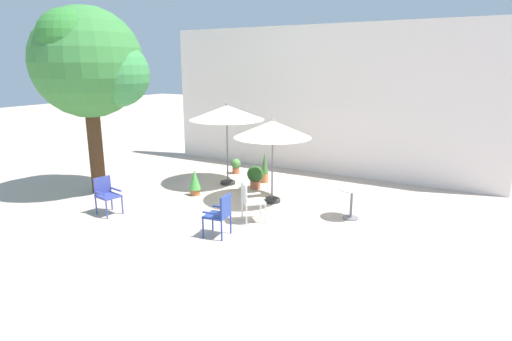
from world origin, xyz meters
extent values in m
plane|color=#BAA596|center=(0.00, 0.00, 0.00)|extent=(60.00, 60.00, 0.00)
cube|color=white|center=(0.00, 4.17, 2.32)|extent=(11.00, 0.30, 4.65)
cylinder|color=#472E1B|center=(-4.48, -1.01, 1.25)|extent=(0.38, 0.38, 2.50)
sphere|color=#397F39|center=(-4.48, -1.01, 3.50)|extent=(2.85, 2.85, 2.85)
sphere|color=#3B8946|center=(-3.76, -0.72, 3.21)|extent=(1.71, 1.71, 1.71)
sphere|color=#398438|center=(-5.04, -0.58, 3.64)|extent=(1.56, 1.56, 1.56)
sphere|color=#307A2F|center=(-4.33, -1.65, 4.06)|extent=(1.42, 1.42, 1.42)
cylinder|color=#2D2D2D|center=(0.13, 0.58, 0.04)|extent=(0.44, 0.44, 0.08)
cylinder|color=slate|center=(0.13, 0.58, 1.05)|extent=(0.04, 0.04, 2.10)
cone|color=beige|center=(0.13, 0.58, 1.90)|extent=(1.94, 1.94, 0.41)
sphere|color=slate|center=(0.13, 0.58, 2.13)|extent=(0.06, 0.06, 0.06)
cylinder|color=#2D2D2D|center=(-1.78, 1.41, 0.04)|extent=(0.44, 0.44, 0.08)
cylinder|color=slate|center=(-1.78, 1.41, 1.16)|extent=(0.04, 0.04, 2.33)
cone|color=beige|center=(-1.78, 1.41, 2.12)|extent=(2.16, 2.16, 0.41)
sphere|color=slate|center=(-1.78, 1.41, 2.36)|extent=(0.06, 0.06, 0.06)
cylinder|color=silver|center=(2.27, 0.40, 0.72)|extent=(0.66, 0.66, 0.02)
cylinder|color=slate|center=(2.27, 0.40, 0.35)|extent=(0.06, 0.06, 0.70)
cylinder|color=slate|center=(2.27, 0.40, 0.01)|extent=(0.36, 0.36, 0.03)
cube|color=#243D93|center=(0.17, -1.95, 0.44)|extent=(0.52, 0.51, 0.04)
cube|color=#243D93|center=(0.38, -1.92, 0.68)|extent=(0.10, 0.44, 0.44)
cube|color=#243D93|center=(0.14, -1.74, 0.56)|extent=(0.42, 0.09, 0.03)
cube|color=#243D93|center=(0.19, -2.15, 0.56)|extent=(0.42, 0.09, 0.03)
cylinder|color=#243D93|center=(-0.07, -1.77, 0.21)|extent=(0.04, 0.04, 0.42)
cylinder|color=#243D93|center=(-0.02, -2.18, 0.21)|extent=(0.04, 0.04, 0.42)
cylinder|color=#243D93|center=(0.35, -1.71, 0.21)|extent=(0.04, 0.04, 0.42)
cylinder|color=#243D93|center=(0.40, -2.13, 0.21)|extent=(0.04, 0.04, 0.42)
cube|color=silver|center=(0.42, -0.86, 0.47)|extent=(0.64, 0.64, 0.04)
cube|color=silver|center=(0.27, -1.01, 0.70)|extent=(0.32, 0.32, 0.41)
cube|color=silver|center=(0.56, -1.00, 0.59)|extent=(0.33, 0.33, 0.03)
cube|color=silver|center=(0.28, -0.72, 0.59)|extent=(0.33, 0.33, 0.03)
cylinder|color=silver|center=(0.71, -0.85, 0.23)|extent=(0.04, 0.04, 0.45)
cylinder|color=silver|center=(0.43, -0.57, 0.23)|extent=(0.04, 0.04, 0.45)
cylinder|color=silver|center=(0.41, -1.16, 0.23)|extent=(0.04, 0.04, 0.45)
cylinder|color=silver|center=(0.12, -0.87, 0.23)|extent=(0.04, 0.04, 0.45)
cube|color=#374192|center=(-2.79, -2.15, 0.45)|extent=(0.57, 0.53, 0.04)
cube|color=#374192|center=(-3.01, -2.11, 0.67)|extent=(0.12, 0.42, 0.41)
cube|color=#374192|center=(-2.82, -2.35, 0.57)|extent=(0.45, 0.12, 0.03)
cube|color=#374192|center=(-2.75, -1.95, 0.57)|extent=(0.45, 0.12, 0.03)
cylinder|color=#374192|center=(-2.60, -2.39, 0.21)|extent=(0.04, 0.04, 0.43)
cylinder|color=#374192|center=(-2.52, -1.99, 0.21)|extent=(0.04, 0.04, 0.43)
cylinder|color=#374192|center=(-3.05, -2.31, 0.21)|extent=(0.04, 0.04, 0.43)
cylinder|color=#374192|center=(-2.98, -1.91, 0.21)|extent=(0.04, 0.04, 0.43)
cylinder|color=#CB7546|center=(-0.91, 2.10, 0.14)|extent=(0.22, 0.22, 0.28)
cylinder|color=#382819|center=(-0.91, 2.10, 0.27)|extent=(0.19, 0.19, 0.02)
cone|color=#427036|center=(-0.91, 2.10, 0.61)|extent=(0.22, 0.22, 0.67)
cylinder|color=#C0613E|center=(-2.23, 2.57, 0.10)|extent=(0.22, 0.22, 0.19)
cylinder|color=#382819|center=(-2.23, 2.57, 0.18)|extent=(0.20, 0.20, 0.02)
sphere|color=#4A8A3D|center=(-2.23, 2.57, 0.33)|extent=(0.32, 0.32, 0.32)
sphere|color=#BA50B5|center=(-2.30, 2.67, 0.39)|extent=(0.06, 0.06, 0.06)
sphere|color=#BA50B5|center=(-2.16, 2.47, 0.37)|extent=(0.08, 0.08, 0.08)
cylinder|color=#B15E41|center=(-0.83, 1.40, 0.12)|extent=(0.30, 0.30, 0.23)
cylinder|color=#382819|center=(-0.83, 1.40, 0.22)|extent=(0.26, 0.26, 0.02)
sphere|color=#265220|center=(-0.83, 1.40, 0.43)|extent=(0.47, 0.47, 0.47)
cylinder|color=#AE5E32|center=(-1.95, 0.06, 0.08)|extent=(0.26, 0.26, 0.16)
cylinder|color=#382819|center=(-1.95, 0.06, 0.15)|extent=(0.23, 0.23, 0.02)
cone|color=green|center=(-1.95, 0.06, 0.44)|extent=(0.32, 0.32, 0.56)
camera|label=1|loc=(4.90, -8.62, 3.47)|focal=29.50mm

